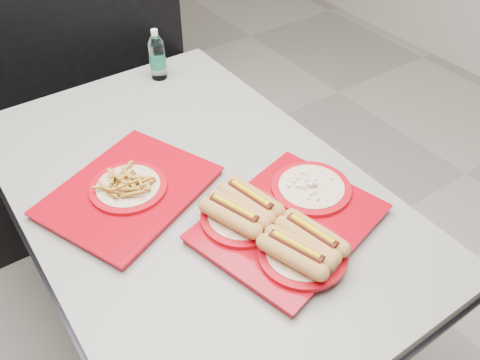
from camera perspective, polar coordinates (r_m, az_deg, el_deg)
ground at (r=2.04m, az=-4.10°, el=-16.36°), size 6.00×6.00×0.00m
diner_table at (r=1.58m, az=-5.11°, el=-5.05°), size 0.92×1.42×0.75m
booth_bench at (r=2.50m, az=-17.98°, el=7.44°), size 1.30×0.57×1.35m
tray_near at (r=1.31m, az=4.99°, el=-4.56°), size 0.53×0.45×0.10m
tray_far at (r=1.44m, az=-12.38°, el=-0.96°), size 0.54×0.49×0.09m
water_bottle at (r=1.92m, az=-9.27°, el=13.42°), size 0.06×0.06×0.19m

